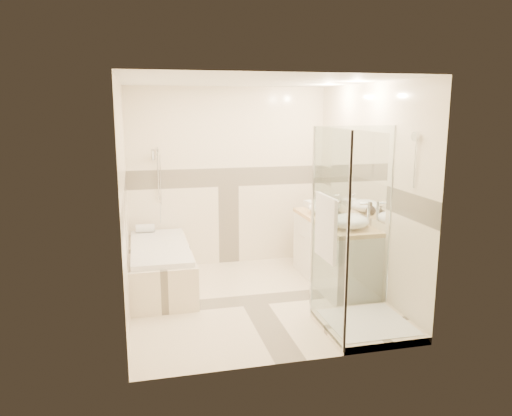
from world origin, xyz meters
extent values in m
cube|color=beige|center=(0.00, 0.00, -0.01)|extent=(2.80, 3.00, 0.01)
cube|color=white|center=(0.00, 0.00, 2.50)|extent=(2.80, 3.00, 0.01)
cube|color=#F4E2C3|center=(0.00, 1.50, 1.25)|extent=(2.80, 0.01, 2.50)
cube|color=#F4E2C3|center=(0.00, -1.50, 1.25)|extent=(2.80, 0.01, 2.50)
cube|color=#F4E2C3|center=(-1.40, 0.00, 1.25)|extent=(0.01, 3.00, 2.50)
cube|color=#F4E2C3|center=(1.40, 0.00, 1.25)|extent=(0.01, 3.00, 2.50)
cube|color=white|center=(1.39, 0.30, 1.45)|extent=(0.01, 1.60, 1.00)
cylinder|color=silver|center=(-0.97, 1.47, 1.35)|extent=(0.02, 0.02, 0.70)
cube|color=#F4E2C3|center=(-1.02, 0.65, 0.25)|extent=(0.75, 1.70, 0.50)
cube|color=white|center=(-1.02, 0.65, 0.53)|extent=(0.69, 1.60, 0.06)
ellipsoid|color=white|center=(-1.02, 0.65, 0.48)|extent=(0.56, 1.40, 0.16)
cube|color=white|center=(1.12, 0.30, 0.40)|extent=(0.55, 1.60, 0.80)
cylinder|color=silver|center=(0.83, -0.10, 0.55)|extent=(0.01, 0.24, 0.01)
cylinder|color=silver|center=(0.83, 0.70, 0.55)|extent=(0.01, 0.24, 0.01)
cube|color=#E7BA7A|center=(1.12, 0.30, 0.83)|extent=(0.57, 1.62, 0.05)
cube|color=#F4E2C3|center=(0.95, -1.05, 0.04)|extent=(0.90, 0.90, 0.08)
cube|color=white|center=(0.95, -1.05, 0.09)|extent=(0.80, 0.80, 0.01)
cube|color=white|center=(0.51, -1.05, 1.04)|extent=(0.01, 0.90, 2.00)
cube|color=white|center=(0.95, -0.61, 1.04)|extent=(0.90, 0.01, 2.00)
cylinder|color=silver|center=(0.50, -1.50, 1.04)|extent=(0.03, 0.03, 2.00)
cylinder|color=silver|center=(0.50, -0.60, 1.04)|extent=(0.03, 0.03, 2.00)
cylinder|color=silver|center=(1.40, -0.60, 1.04)|extent=(0.03, 0.03, 2.00)
cylinder|color=silver|center=(1.36, -1.05, 1.95)|extent=(0.03, 0.10, 0.10)
cylinder|color=silver|center=(0.47, -1.05, 1.40)|extent=(0.02, 0.60, 0.02)
cube|color=white|center=(0.47, -1.05, 1.10)|extent=(0.04, 0.48, 0.62)
ellipsoid|color=white|center=(1.10, 0.62, 0.93)|extent=(0.41, 0.41, 0.17)
ellipsoid|color=white|center=(1.10, -0.20, 0.94)|extent=(0.43, 0.43, 0.17)
cylinder|color=silver|center=(1.33, 0.62, 0.98)|extent=(0.03, 0.03, 0.25)
cylinder|color=silver|center=(1.28, 0.62, 1.09)|extent=(0.09, 0.02, 0.02)
cylinder|color=silver|center=(1.33, -0.20, 1.00)|extent=(0.03, 0.03, 0.30)
cylinder|color=silver|center=(1.28, -0.20, 1.13)|extent=(0.11, 0.03, 0.03)
imported|color=black|center=(1.10, 0.15, 0.93)|extent=(0.09, 0.10, 0.17)
imported|color=black|center=(1.10, 0.42, 0.93)|extent=(0.15, 0.15, 0.17)
cube|color=white|center=(1.10, 1.02, 0.90)|extent=(0.20, 0.30, 0.09)
cylinder|color=white|center=(-1.18, 1.33, 0.62)|extent=(0.25, 0.11, 0.11)
camera|label=1|loc=(-1.26, -5.38, 2.23)|focal=35.00mm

